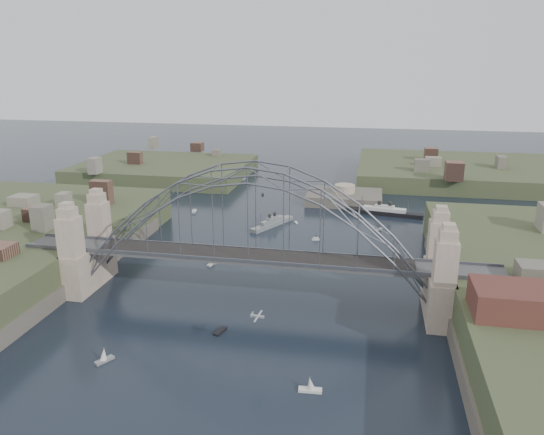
{
  "coord_description": "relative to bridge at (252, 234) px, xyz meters",
  "views": [
    {
      "loc": [
        19.68,
        -83.33,
        41.29
      ],
      "look_at": [
        0.0,
        18.0,
        10.0
      ],
      "focal_mm": 34.65,
      "sensor_mm": 36.0,
      "label": 1
    }
  ],
  "objects": [
    {
      "name": "small_boat_h",
      "position": [
        -13.93,
        74.23,
        -12.17
      ],
      "size": [
        1.12,
        2.23,
        0.45
      ],
      "color": "silver",
      "rests_on": "ground"
    },
    {
      "name": "ocean_liner",
      "position": [
        23.65,
        58.8,
        -11.53
      ],
      "size": [
        21.15,
        6.34,
        5.15
      ],
      "color": "black",
      "rests_on": "ground"
    },
    {
      "name": "naval_cruiser_near",
      "position": [
        -4.78,
        42.98,
        -11.6
      ],
      "size": [
        8.89,
        14.69,
        4.64
      ],
      "color": "gray",
      "rests_on": "ground"
    },
    {
      "name": "small_boat_d",
      "position": [
        22.31,
        44.67,
        -12.17
      ],
      "size": [
        1.74,
        2.13,
        0.45
      ],
      "color": "silver",
      "rests_on": "ground"
    },
    {
      "name": "ground",
      "position": [
        0.0,
        0.0,
        -12.32
      ],
      "size": [
        500.0,
        500.0,
        0.0
      ],
      "primitive_type": "plane",
      "color": "black",
      "rests_on": "ground"
    },
    {
      "name": "bridge",
      "position": [
        0.0,
        0.0,
        0.0
      ],
      "size": [
        84.0,
        13.8,
        24.6
      ],
      "color": "#4B4B4D",
      "rests_on": "ground"
    },
    {
      "name": "headland_nw",
      "position": [
        -55.0,
        95.0,
        -11.82
      ],
      "size": [
        60.0,
        45.0,
        9.0
      ],
      "primitive_type": "cube",
      "color": "#3C4729",
      "rests_on": "ground"
    },
    {
      "name": "fort_island",
      "position": [
        12.0,
        70.0,
        -12.66
      ],
      "size": [
        22.0,
        16.0,
        9.4
      ],
      "color": "#524C42",
      "rests_on": "ground"
    },
    {
      "name": "naval_cruiser_far",
      "position": [
        -27.87,
        86.79,
        -11.4
      ],
      "size": [
        7.03,
        17.62,
        5.94
      ],
      "color": "gray",
      "rests_on": "ground"
    },
    {
      "name": "small_boat_c",
      "position": [
        -2.41,
        -12.46,
        -12.17
      ],
      "size": [
        1.58,
        2.93,
        0.45
      ],
      "color": "silver",
      "rests_on": "ground"
    },
    {
      "name": "small_boat_j",
      "position": [
        -16.24,
        -23.59,
        -11.54
      ],
      "size": [
        2.26,
        2.88,
        2.38
      ],
      "color": "silver",
      "rests_on": "ground"
    },
    {
      "name": "small_boat_f",
      "position": [
        0.86,
        46.59,
        -12.17
      ],
      "size": [
        1.25,
        1.77,
        0.45
      ],
      "color": "silver",
      "rests_on": "ground"
    },
    {
      "name": "headland_ne",
      "position": [
        50.0,
        110.0,
        -11.57
      ],
      "size": [
        70.0,
        55.0,
        9.5
      ],
      "primitive_type": "cube",
      "color": "#3C4729",
      "rests_on": "ground"
    },
    {
      "name": "small_boat_b",
      "position": [
        7.5,
        34.03,
        -12.03
      ],
      "size": [
        1.92,
        0.78,
        1.43
      ],
      "color": "silver",
      "rests_on": "ground"
    },
    {
      "name": "aeroplane",
      "position": [
        5.05,
        -19.19,
        -5.29
      ],
      "size": [
        1.9,
        3.55,
        0.51
      ],
      "color": "#AEB2B6"
    },
    {
      "name": "small_boat_i",
      "position": [
        32.94,
        12.11,
        -12.04
      ],
      "size": [
        2.31,
        1.23,
        1.43
      ],
      "color": "silver",
      "rests_on": "ground"
    },
    {
      "name": "finger_pier",
      "position": [
        39.0,
        -28.0,
        -11.62
      ],
      "size": [
        4.0,
        22.0,
        1.4
      ],
      "primitive_type": "cube",
      "color": "#4B4B4D",
      "rests_on": "ground"
    },
    {
      "name": "small_boat_g",
      "position": [
        13.39,
        -24.97,
        -11.58
      ],
      "size": [
        3.11,
        1.19,
        2.38
      ],
      "color": "silver",
      "rests_on": "ground"
    },
    {
      "name": "small_boat_a",
      "position": [
        -12.18,
        14.33,
        -12.04
      ],
      "size": [
        1.58,
        2.33,
        1.43
      ],
      "color": "silver",
      "rests_on": "ground"
    },
    {
      "name": "small_boat_e",
      "position": [
        -28.65,
        51.08,
        -12.04
      ],
      "size": [
        1.77,
        3.57,
        1.43
      ],
      "color": "silver",
      "rests_on": "ground"
    }
  ]
}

